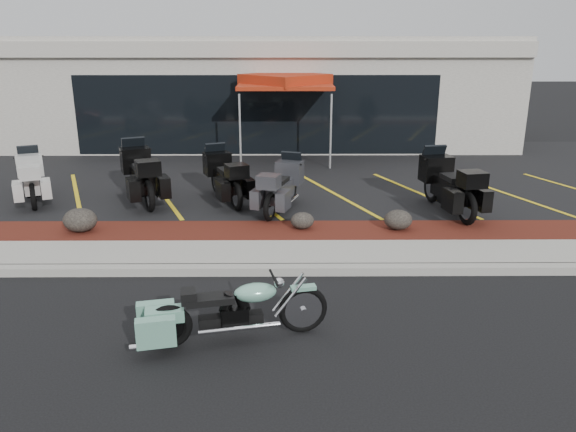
{
  "coord_description": "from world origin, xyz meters",
  "views": [
    {
      "loc": [
        0.89,
        -8.22,
        4.0
      ],
      "look_at": [
        0.96,
        1.2,
        0.97
      ],
      "focal_mm": 35.0,
      "sensor_mm": 36.0,
      "label": 1
    }
  ],
  "objects_px": {
    "traffic_cone": "(219,163)",
    "popup_canopy": "(285,82)",
    "touring_white": "(31,170)",
    "hero_cruiser": "(303,303)"
  },
  "relations": [
    {
      "from": "hero_cruiser",
      "to": "touring_white",
      "type": "bearing_deg",
      "value": 122.07
    },
    {
      "from": "touring_white",
      "to": "popup_canopy",
      "type": "distance_m",
      "value": 7.94
    },
    {
      "from": "hero_cruiser",
      "to": "popup_canopy",
      "type": "height_order",
      "value": "popup_canopy"
    },
    {
      "from": "touring_white",
      "to": "popup_canopy",
      "type": "xyz_separation_m",
      "value": [
        6.46,
        4.23,
        1.84
      ]
    },
    {
      "from": "touring_white",
      "to": "popup_canopy",
      "type": "height_order",
      "value": "popup_canopy"
    },
    {
      "from": "hero_cruiser",
      "to": "traffic_cone",
      "type": "bearing_deg",
      "value": 90.98
    },
    {
      "from": "touring_white",
      "to": "traffic_cone",
      "type": "bearing_deg",
      "value": -83.69
    },
    {
      "from": "hero_cruiser",
      "to": "popup_canopy",
      "type": "relative_size",
      "value": 0.75
    },
    {
      "from": "hero_cruiser",
      "to": "popup_canopy",
      "type": "xyz_separation_m",
      "value": [
        -0.22,
        11.07,
        2.15
      ]
    },
    {
      "from": "traffic_cone",
      "to": "popup_canopy",
      "type": "distance_m",
      "value": 3.43
    }
  ]
}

